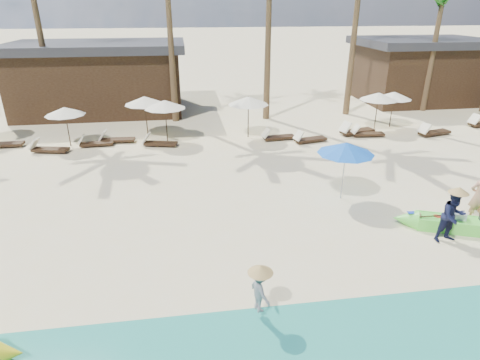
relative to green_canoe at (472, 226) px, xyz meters
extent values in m
plane|color=beige|center=(-5.70, 0.10, -0.22)|extent=(240.00, 240.00, 0.00)
cube|color=#5DE846|center=(0.00, 0.00, -0.03)|extent=(3.25, 1.82, 0.39)
cube|color=white|center=(0.00, 0.00, -0.01)|extent=(2.77, 1.48, 0.17)
cube|color=silver|center=(-0.36, 0.20, 0.22)|extent=(0.44, 0.42, 0.29)
cylinder|color=#B22E17|center=(-0.93, 0.43, 0.13)|extent=(0.22, 0.22, 0.09)
cylinder|color=#262628|center=(-1.21, 0.43, 0.12)|extent=(0.20, 0.20, 0.08)
sphere|color=tan|center=(-1.47, 0.59, 0.17)|extent=(0.18, 0.18, 0.18)
imported|color=tan|center=(0.55, 0.65, 0.66)|extent=(0.70, 0.52, 1.76)
imported|color=#121532|center=(-1.03, -0.35, 0.59)|extent=(0.84, 0.69, 1.63)
imported|color=gray|center=(-7.17, -2.65, 0.50)|extent=(0.61, 0.79, 1.07)
cylinder|color=#99999E|center=(-3.12, 2.83, 0.81)|extent=(0.04, 0.04, 2.06)
cone|color=blue|center=(-3.12, 2.83, 1.70)|extent=(1.97, 1.97, 0.40)
cylinder|color=#362516|center=(-14.22, 10.35, 0.73)|extent=(0.05, 0.05, 1.89)
cone|color=#F1E9CB|center=(-14.22, 10.35, 1.54)|extent=(1.89, 1.89, 0.38)
cube|color=#362516|center=(-17.39, 10.62, -0.07)|extent=(1.78, 0.62, 0.12)
cube|color=#362516|center=(-14.92, 9.48, -0.07)|extent=(1.74, 0.87, 0.12)
cube|color=#F1E9CB|center=(-15.64, 9.64, 0.22)|extent=(0.48, 0.60, 0.49)
cylinder|color=#362516|center=(-10.52, 11.40, 0.82)|extent=(0.05, 0.05, 2.08)
cone|color=#F1E9CB|center=(-10.52, 11.40, 1.71)|extent=(2.08, 2.08, 0.42)
cube|color=#362516|center=(-12.92, 10.13, -0.08)|extent=(1.60, 0.61, 0.11)
cube|color=#F1E9CB|center=(-13.62, 10.09, 0.19)|extent=(0.38, 0.53, 0.46)
cube|color=#362516|center=(-11.95, 10.58, -0.08)|extent=(1.68, 0.64, 0.12)
cube|color=#F1E9CB|center=(-12.67, 10.63, 0.21)|extent=(0.40, 0.56, 0.48)
cylinder|color=#362516|center=(-9.47, 10.44, 0.81)|extent=(0.05, 0.05, 2.06)
cone|color=#F1E9CB|center=(-9.47, 10.44, 1.70)|extent=(2.06, 2.06, 0.41)
cube|color=#362516|center=(-9.78, 9.68, -0.08)|extent=(1.68, 0.87, 0.11)
cube|color=#F1E9CB|center=(-10.47, 9.84, 0.20)|extent=(0.47, 0.59, 0.47)
cylinder|color=#362516|center=(-5.26, 10.52, 0.83)|extent=(0.05, 0.05, 2.10)
cone|color=#F1E9CB|center=(-5.26, 10.52, 1.73)|extent=(2.10, 2.10, 0.42)
cube|color=#362516|center=(-3.75, 9.83, -0.08)|extent=(1.68, 0.70, 0.12)
cube|color=#F1E9CB|center=(-4.46, 9.75, 0.21)|extent=(0.42, 0.56, 0.48)
cube|color=#362516|center=(-2.24, 9.22, -0.08)|extent=(1.73, 0.89, 0.12)
cube|color=#F1E9CB|center=(-2.95, 9.06, 0.22)|extent=(0.48, 0.60, 0.48)
cylinder|color=#362516|center=(1.95, 10.82, 0.79)|extent=(0.05, 0.05, 2.02)
cone|color=#F1E9CB|center=(1.95, 10.82, 1.66)|extent=(2.02, 2.02, 0.40)
cube|color=#362516|center=(0.67, 10.17, -0.05)|extent=(2.00, 1.08, 0.13)
cube|color=#F1E9CB|center=(-0.14, 9.96, 0.28)|extent=(0.57, 0.70, 0.56)
cube|color=#362516|center=(1.07, 9.69, -0.08)|extent=(1.67, 0.67, 0.12)
cube|color=#F1E9CB|center=(0.36, 9.76, 0.21)|extent=(0.41, 0.56, 0.48)
cylinder|color=#362516|center=(3.08, 11.25, 0.75)|extent=(0.05, 0.05, 1.95)
cone|color=#F1E9CB|center=(3.08, 11.25, 1.59)|extent=(1.95, 1.95, 0.39)
cube|color=#362516|center=(4.69, 9.40, -0.06)|extent=(1.86, 0.96, 0.13)
cube|color=#F1E9CB|center=(3.93, 9.22, 0.25)|extent=(0.52, 0.65, 0.52)
cube|color=#F1E9CB|center=(7.75, 10.48, 0.27)|extent=(0.48, 0.64, 0.54)
cone|color=brown|center=(-16.14, 15.18, 5.22)|extent=(0.40, 0.40, 10.89)
cone|color=brown|center=(-9.05, 14.38, 4.82)|extent=(0.40, 0.40, 10.08)
cone|color=brown|center=(-3.55, 14.12, 5.41)|extent=(0.40, 0.40, 11.26)
cone|color=brown|center=(1.75, 14.48, 6.36)|extent=(0.40, 0.40, 13.16)
cone|color=brown|center=(7.14, 14.62, 3.82)|extent=(0.40, 0.40, 8.07)
cube|color=#362516|center=(-13.70, 17.60, 1.68)|extent=(10.00, 6.00, 3.80)
cube|color=#2D2D33|center=(-13.70, 17.60, 3.83)|extent=(10.80, 6.60, 0.50)
cube|color=#362516|center=(8.30, 17.60, 1.68)|extent=(8.00, 6.00, 3.80)
cube|color=#2D2D33|center=(8.30, 17.60, 3.83)|extent=(8.80, 6.60, 0.50)
camera|label=1|loc=(-8.62, -9.56, 6.23)|focal=30.00mm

